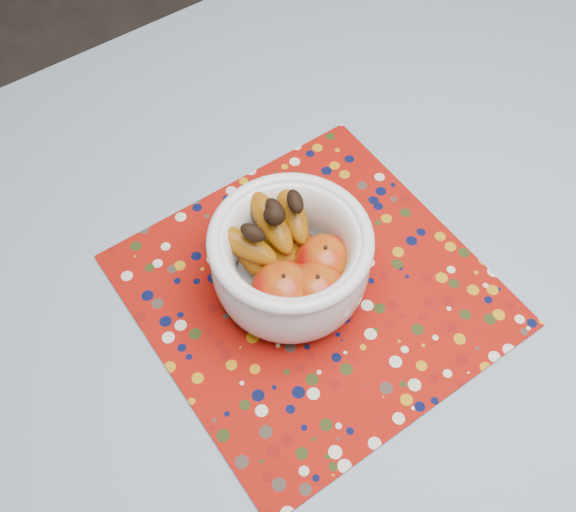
{
  "coord_description": "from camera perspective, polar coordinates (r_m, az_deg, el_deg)",
  "views": [
    {
      "loc": [
        -0.38,
        -0.28,
        1.53
      ],
      "look_at": [
        -0.13,
        0.09,
        0.83
      ],
      "focal_mm": 42.0,
      "sensor_mm": 36.0,
      "label": 1
    }
  ],
  "objects": [
    {
      "name": "table",
      "position": [
        0.98,
        9.08,
        -5.01
      ],
      "size": [
        1.2,
        1.2,
        0.75
      ],
      "color": "brown",
      "rests_on": "ground"
    },
    {
      "name": "tablecloth",
      "position": [
        0.91,
        9.77,
        -2.64
      ],
      "size": [
        1.32,
        1.32,
        0.01
      ],
      "primitive_type": "cube",
      "color": "slate",
      "rests_on": "table"
    },
    {
      "name": "placemat",
      "position": [
        0.89,
        2.07,
        -2.89
      ],
      "size": [
        0.43,
        0.43,
        0.0
      ],
      "primitive_type": "cube",
      "rotation": [
        0.0,
        0.0,
        -0.0
      ],
      "color": "maroon",
      "rests_on": "tablecloth"
    },
    {
      "name": "fruit_bowl",
      "position": [
        0.83,
        0.07,
        -0.19
      ],
      "size": [
        0.2,
        0.2,
        0.15
      ],
      "color": "silver",
      "rests_on": "placemat"
    }
  ]
}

